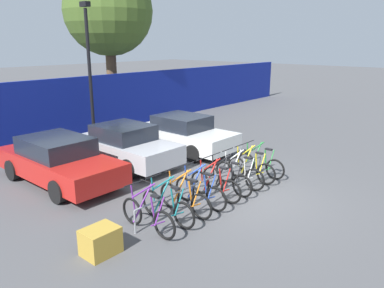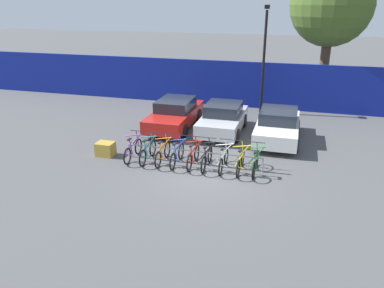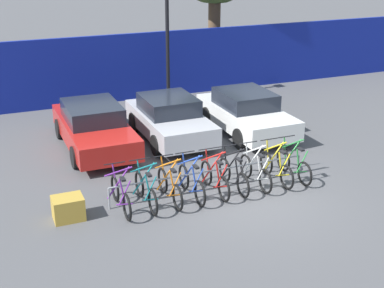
% 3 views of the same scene
% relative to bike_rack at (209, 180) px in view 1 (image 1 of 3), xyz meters
% --- Properties ---
extents(ground_plane, '(120.00, 120.00, 0.00)m').
position_rel_bike_rack_xyz_m(ground_plane, '(0.70, -0.68, -0.50)').
color(ground_plane, '#4C4C4F').
extents(hoarding_wall, '(36.00, 0.16, 2.64)m').
position_rel_bike_rack_xyz_m(hoarding_wall, '(0.70, 8.82, 0.82)').
color(hoarding_wall, navy).
rests_on(hoarding_wall, ground).
extents(bike_rack, '(5.35, 0.04, 0.57)m').
position_rel_bike_rack_xyz_m(bike_rack, '(0.00, 0.00, 0.00)').
color(bike_rack, gray).
rests_on(bike_rack, ground).
extents(bicycle_purple, '(0.68, 1.71, 1.05)m').
position_rel_bike_rack_xyz_m(bicycle_purple, '(-2.40, -0.15, -0.13)').
color(bicycle_purple, black).
rests_on(bicycle_purple, ground).
extents(bicycle_teal, '(0.68, 1.71, 1.05)m').
position_rel_bike_rack_xyz_m(bicycle_teal, '(-1.78, -0.15, -0.13)').
color(bicycle_teal, black).
rests_on(bicycle_teal, ground).
extents(bicycle_orange, '(0.68, 1.71, 1.05)m').
position_rel_bike_rack_xyz_m(bicycle_orange, '(-1.16, -0.15, -0.13)').
color(bicycle_orange, black).
rests_on(bicycle_orange, ground).
extents(bicycle_blue, '(0.68, 1.71, 1.05)m').
position_rel_bike_rack_xyz_m(bicycle_blue, '(-0.58, -0.15, -0.13)').
color(bicycle_blue, black).
rests_on(bicycle_blue, ground).
extents(bicycle_red, '(0.68, 1.71, 1.05)m').
position_rel_bike_rack_xyz_m(bicycle_red, '(0.06, -0.15, -0.13)').
color(bicycle_red, black).
rests_on(bicycle_red, ground).
extents(bicycle_black, '(0.68, 1.71, 1.05)m').
position_rel_bike_rack_xyz_m(bicycle_black, '(0.59, -0.15, -0.13)').
color(bicycle_black, black).
rests_on(bicycle_black, ground).
extents(bicycle_white, '(0.68, 1.71, 1.05)m').
position_rel_bike_rack_xyz_m(bicycle_white, '(1.23, -0.15, -0.13)').
color(bicycle_white, black).
rests_on(bicycle_white, ground).
extents(bicycle_yellow, '(0.68, 1.71, 1.05)m').
position_rel_bike_rack_xyz_m(bicycle_yellow, '(1.86, -0.15, -0.13)').
color(bicycle_yellow, black).
rests_on(bicycle_yellow, ground).
extents(bicycle_green, '(0.68, 1.71, 1.05)m').
position_rel_bike_rack_xyz_m(bicycle_green, '(2.40, -0.15, -0.13)').
color(bicycle_green, black).
rests_on(bicycle_green, ground).
extents(car_red, '(1.91, 4.51, 1.40)m').
position_rel_bike_rack_xyz_m(car_red, '(-2.05, 4.13, 0.19)').
color(car_red, red).
rests_on(car_red, ground).
extents(car_silver, '(1.91, 3.98, 1.40)m').
position_rel_bike_rack_xyz_m(car_silver, '(0.37, 3.98, 0.19)').
color(car_silver, '#B7B7BC').
rests_on(car_silver, ground).
extents(car_white, '(1.91, 4.16, 1.40)m').
position_rel_bike_rack_xyz_m(car_white, '(2.92, 3.59, 0.19)').
color(car_white, silver).
rests_on(car_white, ground).
extents(lamp_post, '(0.24, 0.44, 5.69)m').
position_rel_bike_rack_xyz_m(lamp_post, '(1.74, 7.83, 2.69)').
color(lamp_post, black).
rests_on(lamp_post, ground).
extents(cargo_crate, '(0.70, 0.56, 0.55)m').
position_rel_bike_rack_xyz_m(cargo_crate, '(-3.64, -0.11, -0.23)').
color(cargo_crate, '#B28C33').
rests_on(cargo_crate, ground).
extents(tree_behind_hoarding, '(4.54, 4.54, 7.94)m').
position_rel_bike_rack_xyz_m(tree_behind_hoarding, '(4.99, 10.62, 5.12)').
color(tree_behind_hoarding, brown).
rests_on(tree_behind_hoarding, ground).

